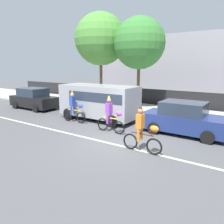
# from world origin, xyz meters

# --- Properties ---
(ground_plane) EXTENTS (80.00, 80.00, 0.00)m
(ground_plane) POSITION_xyz_m (0.00, 0.00, 0.00)
(ground_plane) COLOR #4C4C4F
(road_centre_line) EXTENTS (36.00, 0.14, 0.01)m
(road_centre_line) POSITION_xyz_m (0.00, -0.50, 0.00)
(road_centre_line) COLOR beige
(road_centre_line) RESTS_ON ground
(sidewalk_curb) EXTENTS (60.00, 5.00, 0.15)m
(sidewalk_curb) POSITION_xyz_m (0.00, 6.50, 0.07)
(sidewalk_curb) COLOR #ADAAA3
(sidewalk_curb) RESTS_ON ground
(fence_line) EXTENTS (40.00, 0.08, 1.40)m
(fence_line) POSITION_xyz_m (0.00, 9.40, 0.70)
(fence_line) COLOR black
(fence_line) RESTS_ON ground
(parade_cyclist_cobalt) EXTENTS (1.72, 0.50, 1.92)m
(parade_cyclist_cobalt) POSITION_xyz_m (-4.10, 1.34, 0.84)
(parade_cyclist_cobalt) COLOR black
(parade_cyclist_cobalt) RESTS_ON ground
(parade_cyclist_purple) EXTENTS (1.72, 0.50, 1.92)m
(parade_cyclist_purple) POSITION_xyz_m (-1.10, 0.88, 0.84)
(parade_cyclist_purple) COLOR black
(parade_cyclist_purple) RESTS_ON ground
(parade_cyclist_orange) EXTENTS (1.72, 0.50, 1.92)m
(parade_cyclist_orange) POSITION_xyz_m (1.42, -0.58, 0.84)
(parade_cyclist_orange) COLOR black
(parade_cyclist_orange) RESTS_ON ground
(parked_van_grey) EXTENTS (5.00, 2.22, 2.18)m
(parked_van_grey) POSITION_xyz_m (-3.19, 2.70, 1.28)
(parked_van_grey) COLOR #99999E
(parked_van_grey) RESTS_ON ground
(parked_car_black) EXTENTS (4.10, 1.92, 1.64)m
(parked_car_black) POSITION_xyz_m (-9.73, 2.66, 0.78)
(parked_car_black) COLOR black
(parked_car_black) RESTS_ON ground
(parked_car_navy) EXTENTS (4.10, 1.92, 1.64)m
(parked_car_navy) POSITION_xyz_m (2.10, 2.72, 0.78)
(parked_car_navy) COLOR navy
(parked_car_navy) RESTS_ON ground
(street_tree_near_lamp) EXTENTS (3.86, 3.86, 6.80)m
(street_tree_near_lamp) POSITION_xyz_m (-2.80, 7.15, 5.00)
(street_tree_near_lamp) COLOR brown
(street_tree_near_lamp) RESTS_ON sidewalk_curb
(street_tree_far_corner) EXTENTS (4.24, 4.24, 7.46)m
(street_tree_far_corner) POSITION_xyz_m (-6.23, 6.92, 5.48)
(street_tree_far_corner) COLOR brown
(street_tree_far_corner) RESTS_ON sidewalk_curb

